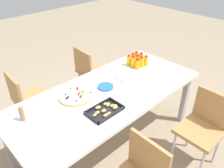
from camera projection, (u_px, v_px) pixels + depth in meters
name	position (u px, v px, depth m)	size (l,w,h in m)	color
ground_plane	(108.00, 142.00, 2.76)	(12.00, 12.00, 0.00)	gray
party_table	(108.00, 97.00, 2.40)	(2.12, 0.93, 0.74)	white
chair_far_left	(204.00, 124.00, 2.29)	(0.41, 0.41, 0.83)	#B7844C
chair_near_right	(27.00, 98.00, 2.68)	(0.42, 0.42, 0.83)	#B7844C
chair_near_left	(90.00, 70.00, 3.27)	(0.42, 0.42, 0.83)	#B7844C
juice_bottle_0	(136.00, 57.00, 2.94)	(0.06, 0.06, 0.13)	#F9AC14
juice_bottle_1	(133.00, 59.00, 2.89)	(0.05, 0.05, 0.14)	#F9AC14
juice_bottle_2	(129.00, 61.00, 2.85)	(0.06, 0.06, 0.14)	#F9AC14
juice_bottle_3	(141.00, 58.00, 2.89)	(0.06, 0.06, 0.15)	#F9AC14
juice_bottle_4	(137.00, 60.00, 2.86)	(0.05, 0.05, 0.13)	#F9AD14
juice_bottle_5	(133.00, 62.00, 2.80)	(0.06, 0.06, 0.15)	#FAAC14
juice_bottle_6	(146.00, 61.00, 2.84)	(0.06, 0.06, 0.13)	#FAAC14
juice_bottle_7	(141.00, 62.00, 2.81)	(0.06, 0.06, 0.14)	#FAAD14
juice_bottle_8	(138.00, 64.00, 2.76)	(0.06, 0.06, 0.13)	#FAAD14
fruit_pizza	(76.00, 96.00, 2.29)	(0.35, 0.35, 0.05)	tan
snack_tray	(105.00, 110.00, 2.09)	(0.33, 0.21, 0.04)	black
plate_stack	(106.00, 87.00, 2.43)	(0.17, 0.17, 0.02)	blue
napkin_stack	(123.00, 77.00, 2.61)	(0.15, 0.15, 0.02)	white
cardboard_tube	(22.00, 113.00, 1.96)	(0.04, 0.04, 0.15)	#9E7A56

